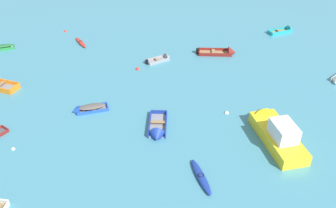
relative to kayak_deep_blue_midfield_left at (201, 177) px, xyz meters
The scene contains 12 objects.
kayak_deep_blue_midfield_left is the anchor object (origin of this frame).
rowboat_maroon_foreground_center 19.66m from the kayak_deep_blue_midfield_left, 75.91° to the left, with size 4.48×1.75×1.31m.
kayak_red_far_right 25.39m from the kayak_deep_blue_midfield_left, 117.90° to the left, with size 1.97×3.05×0.30m.
rowboat_blue_cluster_outer 12.32m from the kayak_deep_blue_midfield_left, 137.43° to the left, with size 3.23×1.71×0.96m.
motor_launch_yellow_cluster_inner 7.51m from the kayak_deep_blue_midfield_left, 33.85° to the left, with size 3.21×7.04×2.54m.
rowboat_deep_blue_near_left 5.80m from the kayak_deep_blue_midfield_left, 120.63° to the left, with size 1.65×3.86×1.29m.
rowboat_grey_distant_center 18.01m from the kayak_deep_blue_midfield_left, 96.98° to the left, with size 2.93×2.20×0.91m.
rowboat_turquoise_outer_left 28.53m from the kayak_deep_blue_midfield_left, 61.70° to the left, with size 3.64×2.22×0.98m.
mooring_buoy_midfield 8.23m from the kayak_deep_blue_midfield_left, 68.09° to the left, with size 0.38×0.38×0.38m, color silver.
mooring_buoy_between_boats_left 29.86m from the kayak_deep_blue_midfield_left, 118.87° to the left, with size 0.39×0.39×0.39m, color red.
mooring_buoy_far_field 14.30m from the kayak_deep_blue_midfield_left, 165.82° to the left, with size 0.29×0.29×0.29m, color silver.
mooring_buoy_outer_edge 16.51m from the kayak_deep_blue_midfield_left, 107.14° to the left, with size 0.44×0.44×0.44m, color red.
Camera 1 is at (-0.92, -3.68, 18.17)m, focal length 38.74 mm.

